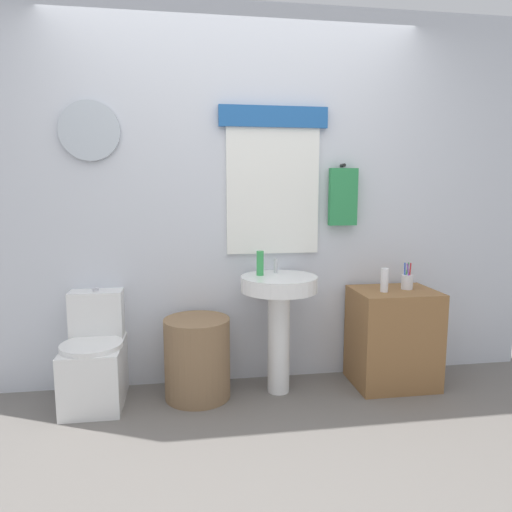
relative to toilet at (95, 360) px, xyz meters
name	(u,v)px	position (x,y,z in m)	size (l,w,h in m)	color
ground_plane	(265,467)	(0.96, -0.88, -0.28)	(8.00, 8.00, 0.00)	slate
back_wall	(238,199)	(0.96, 0.27, 1.03)	(4.40, 0.18, 2.60)	silver
toilet	(95,360)	(0.00, 0.00, 0.00)	(0.38, 0.51, 0.73)	white
laundry_hamper	(197,358)	(0.66, -0.03, -0.01)	(0.43, 0.43, 0.54)	#846647
pedestal_sink	(279,306)	(1.20, -0.03, 0.32)	(0.51, 0.51, 0.80)	white
faucet	(276,266)	(1.20, 0.09, 0.57)	(0.03, 0.03, 0.10)	silver
wooden_cabinet	(393,337)	(2.02, -0.03, 0.06)	(0.56, 0.44, 0.68)	olive
soap_bottle	(260,263)	(1.08, 0.02, 0.61)	(0.05, 0.05, 0.17)	green
lotion_bottle	(384,280)	(1.93, -0.07, 0.48)	(0.05, 0.05, 0.16)	white
toothbrush_cup	(407,281)	(2.12, -0.01, 0.46)	(0.08, 0.08, 0.19)	silver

